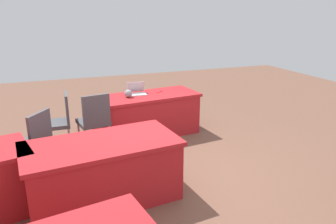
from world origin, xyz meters
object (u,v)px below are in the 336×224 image
Objects in this scene: chair_aisle at (33,142)px; laptop_silver at (137,92)px; table_mid_left at (103,171)px; yarn_ball at (128,93)px; scissors_red at (159,92)px; table_foreground at (146,115)px; chair_near_front at (59,119)px; chair_tucked_left at (94,119)px.

chair_aisle reaches higher than laptop_silver.
yarn_ball reaches higher than table_mid_left.
chair_aisle reaches higher than scissors_red.
table_mid_left is 10.17× the size of scissors_red.
scissors_red is (-0.29, -0.13, 0.37)m from table_foreground.
chair_near_front is (0.39, -1.65, 0.16)m from table_mid_left.
chair_tucked_left is 0.83m from yarn_ball.
chair_tucked_left is 5.44× the size of scissors_red.
table_mid_left is 1.08m from chair_aisle.
yarn_ball is at bearing -19.39° from chair_aisle.
chair_near_front is at bearing -32.27° from scissors_red.
table_mid_left is at bearing -99.16° from chair_aisle.
chair_tucked_left is 7.38× the size of yarn_ball.
chair_near_front is 0.98× the size of chair_aisle.
laptop_silver is at bearing -41.52° from table_foreground.
laptop_silver is 0.43m from scissors_red.
table_foreground is 0.45m from laptop_silver.
chair_near_front is at bearing 17.07° from laptop_silver.
table_mid_left is at bearing 12.11° from scissors_red.
laptop_silver reaches higher than table_foreground.
chair_near_front reaches higher than table_foreground.
chair_tucked_left is (-0.11, -1.35, 0.20)m from table_mid_left.
chair_aisle is (0.37, 0.89, 0.02)m from chair_near_front.
table_foreground is at bearing -172.93° from yarn_ball.
table_foreground is 2.15m from table_mid_left.
chair_near_front is 1.82m from scissors_red.
laptop_silver is at bearing -41.88° from scissors_red.
chair_near_front is 1.41m from laptop_silver.
chair_near_front is at bearing 8.09° from yarn_ball.
chair_near_front is 2.82× the size of laptop_silver.
laptop_silver reaches higher than table_mid_left.
laptop_silver reaches higher than yarn_ball.
yarn_ball is (0.32, 0.04, 0.43)m from table_foreground.
chair_tucked_left is (0.98, 0.50, 0.20)m from table_foreground.
scissors_red reaches higher than table_foreground.
chair_aisle is 5.34× the size of scissors_red.
laptop_silver is (-1.71, -1.22, 0.23)m from chair_aisle.
table_mid_left is 2.23m from laptop_silver.
chair_tucked_left is at bearing -118.28° from chair_near_front.
table_mid_left is 5.47× the size of laptop_silver.
table_foreground is at bearing 142.06° from laptop_silver.
chair_tucked_left reaches higher than table_mid_left.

